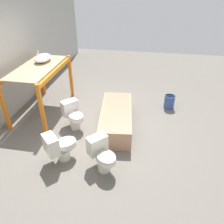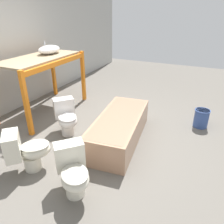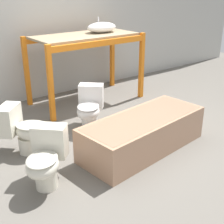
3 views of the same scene
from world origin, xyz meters
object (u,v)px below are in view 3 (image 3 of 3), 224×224
object	(u,v)px
bathtub_main	(143,131)
sink_basin	(102,27)
toilet_far	(23,129)
toilet_near	(90,107)
toilet_extra	(46,158)

from	to	relation	value
bathtub_main	sink_basin	bearing A→B (deg)	62.26
sink_basin	bathtub_main	size ratio (longest dim) A/B	0.31
bathtub_main	toilet_far	distance (m)	1.45
sink_basin	toilet_near	xyz separation A→B (m)	(-0.93, -0.99, -0.92)
bathtub_main	toilet_extra	world-z (taller)	toilet_extra
toilet_near	toilet_far	bearing A→B (deg)	-131.57
bathtub_main	toilet_far	xyz separation A→B (m)	(-1.20, 0.81, 0.07)
toilet_near	toilet_far	distance (m)	1.02
toilet_extra	toilet_far	bearing A→B (deg)	128.05
sink_basin	toilet_near	distance (m)	1.64
toilet_near	toilet_extra	bearing A→B (deg)	-98.47
toilet_extra	bathtub_main	bearing A→B (deg)	43.07
sink_basin	toilet_far	world-z (taller)	sink_basin
toilet_near	sink_basin	bearing A→B (deg)	89.66
bathtub_main	toilet_extra	size ratio (longest dim) A/B	2.74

